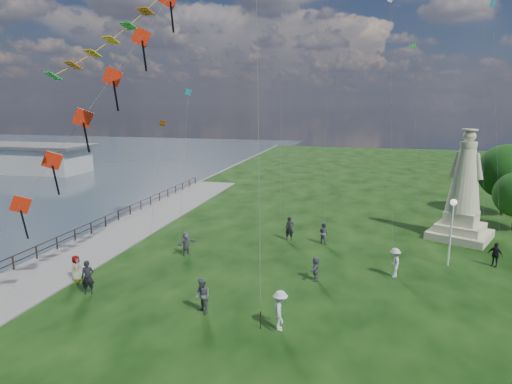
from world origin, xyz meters
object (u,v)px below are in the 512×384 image
(person_6, at_px, (290,229))
(person_10, at_px, (76,268))
(person_2, at_px, (280,310))
(person_7, at_px, (323,233))
(person_9, at_px, (495,255))
(statue, at_px, (463,198))
(person_1, at_px, (202,296))
(pier_pavilion, at_px, (4,157))
(lamppost, at_px, (452,218))
(person_5, at_px, (186,243))
(person_11, at_px, (316,268))
(person_0, at_px, (88,277))
(person_8, at_px, (395,263))

(person_6, bearing_deg, person_10, -154.90)
(person_2, distance_m, person_7, 13.24)
(person_9, relative_size, person_10, 1.01)
(statue, height_order, person_6, statue)
(person_1, bearing_deg, person_2, 28.36)
(pier_pavilion, relative_size, lamppost, 6.72)
(person_6, bearing_deg, person_5, -161.41)
(statue, distance_m, person_1, 22.47)
(person_1, bearing_deg, lamppost, 74.08)
(person_11, bearing_deg, pier_pavilion, -117.67)
(lamppost, bearing_deg, person_2, -130.49)
(person_5, distance_m, person_7, 10.29)
(person_0, distance_m, person_10, 2.27)
(lamppost, distance_m, person_2, 14.14)
(person_0, distance_m, person_5, 7.67)
(person_5, xyz_separation_m, person_10, (-4.54, -5.78, -0.05))
(pier_pavilion, xyz_separation_m, person_2, (53.40, -38.83, -0.87))
(person_2, bearing_deg, person_11, -23.66)
(person_6, height_order, person_11, person_6)
(person_11, bearing_deg, person_6, -155.13)
(statue, distance_m, person_6, 13.61)
(lamppost, xyz_separation_m, person_5, (-17.38, -2.31, -2.39))
(statue, bearing_deg, person_1, -107.78)
(lamppost, xyz_separation_m, person_2, (-9.06, -10.62, -2.25))
(person_1, relative_size, person_10, 1.16)
(pier_pavilion, distance_m, statue, 67.97)
(person_11, bearing_deg, person_8, 113.42)
(pier_pavilion, height_order, person_5, pier_pavilion)
(person_6, bearing_deg, person_0, -146.47)
(statue, relative_size, person_10, 5.40)
(person_0, bearing_deg, statue, 11.68)
(person_8, bearing_deg, person_0, -75.76)
(pier_pavilion, xyz_separation_m, lamppost, (62.46, -28.22, 1.38))
(person_2, bearing_deg, person_8, -50.24)
(person_6, distance_m, person_10, 15.40)
(statue, bearing_deg, person_9, -55.82)
(lamppost, height_order, person_6, lamppost)
(person_0, distance_m, person_7, 16.88)
(person_6, bearing_deg, person_11, -88.01)
(person_10, bearing_deg, person_9, -60.98)
(pier_pavilion, bearing_deg, person_8, -27.74)
(person_10, bearing_deg, person_1, -92.70)
(pier_pavilion, relative_size, person_9, 18.76)
(person_7, bearing_deg, statue, -129.00)
(person_0, xyz_separation_m, person_5, (2.75, 7.16, -0.13))
(lamppost, relative_size, person_1, 2.43)
(person_1, relative_size, person_7, 1.13)
(statue, xyz_separation_m, person_1, (-15.09, -16.49, -2.30))
(person_1, relative_size, person_2, 0.95)
(statue, bearing_deg, person_6, -139.09)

